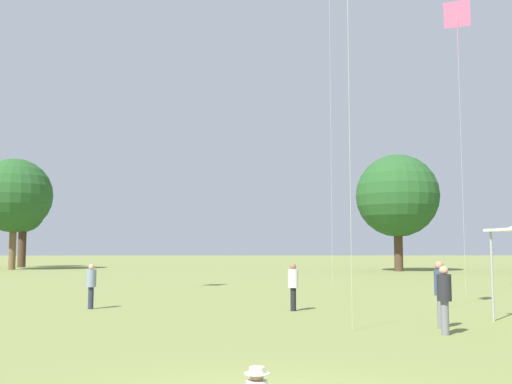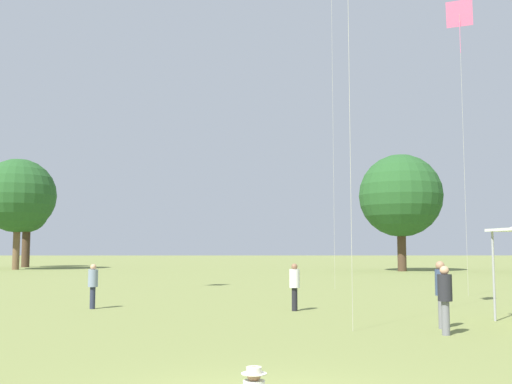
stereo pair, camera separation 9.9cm
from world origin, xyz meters
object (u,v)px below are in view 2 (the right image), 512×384
Objects in this scene: person_standing_1 at (441,287)px; distant_tree_1 at (27,212)px; person_standing_4 at (93,282)px; person_standing_0 at (295,283)px; person_standing_2 at (445,294)px; distant_tree_2 at (401,196)px; kite_2 at (460,21)px; distant_tree_0 at (18,196)px.

distant_tree_1 is at bearing -50.98° from person_standing_1.
distant_tree_1 is at bearing -59.96° from person_standing_4.
person_standing_2 reaches higher than person_standing_0.
person_standing_2 is (3.37, -5.75, 0.06)m from person_standing_0.
distant_tree_1 is 40.29m from distant_tree_2.
kite_2 reaches higher than person_standing_4.
distant_tree_0 is at bearing -61.39° from person_standing_0.
person_standing_1 is 51.55m from distant_tree_0.
person_standing_1 is 16.63m from kite_2.
person_standing_1 is at bearing 134.37° from kite_2.
kite_2 reaches higher than person_standing_0.
person_standing_4 is at bearing -65.11° from distant_tree_0.
kite_2 is at bearing -153.47° from person_standing_4.
person_standing_4 is 48.83m from distant_tree_1.
distant_tree_2 reaches higher than person_standing_0.
kite_2 reaches higher than distant_tree_1.
distant_tree_1 reaches higher than person_standing_4.
person_standing_1 is 1.05× the size of person_standing_2.
person_standing_4 is (-7.18, 0.76, -0.02)m from person_standing_0.
person_standing_1 is (3.64, -4.56, 0.15)m from person_standing_0.
kite_2 is at bearing -48.48° from distant_tree_1.
person_standing_0 is 5.84m from person_standing_1.
person_standing_2 is at bearing 116.27° from person_standing_0.
person_standing_0 is 0.15× the size of distant_tree_0.
distant_tree_2 reaches higher than person_standing_4.
person_standing_4 is at bearing 129.45° from person_standing_2.
person_standing_1 is 0.13× the size of kite_2.
kite_2 is at bearing -98.25° from distant_tree_2.
distant_tree_1 is (-26.30, 45.40, 5.05)m from person_standing_0.
kite_2 is at bearing 48.81° from person_standing_2.
person_standing_2 is at bearing -57.56° from distant_tree_0.
person_standing_2 is 0.20× the size of distant_tree_1.
distant_tree_0 is at bearing -58.25° from person_standing_4.
distant_tree_0 is 1.01× the size of distant_tree_2.
person_standing_4 is 0.19× the size of distant_tree_1.
person_standing_0 is 6.67m from person_standing_2.
distant_tree_2 reaches higher than person_standing_1.
person_standing_2 is at bearing -59.88° from distant_tree_1.
person_standing_2 is at bearing 155.19° from person_standing_4.
distant_tree_2 is at bearing -6.45° from distant_tree_0.
person_standing_2 is (-0.27, -1.19, -0.09)m from person_standing_1.
kite_2 is 1.26× the size of distant_tree_0.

